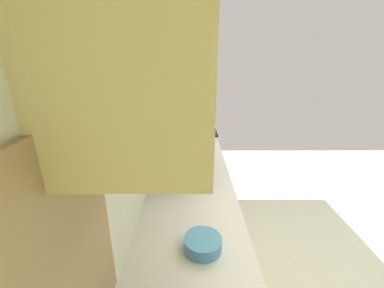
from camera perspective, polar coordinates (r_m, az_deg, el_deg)
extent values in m
plane|color=beige|center=(2.70, 31.61, -24.63)|extent=(5.88, 5.88, 0.00)
cube|color=beige|center=(1.69, -12.42, 3.40)|extent=(3.79, 0.12, 2.61)
cube|color=#F2DE80|center=(1.77, -0.40, -28.42)|extent=(2.83, 0.58, 0.89)
cube|color=beige|center=(1.47, -0.45, -16.53)|extent=(2.86, 0.61, 0.02)
cube|color=#332819|center=(1.80, 10.29, -28.02)|extent=(0.01, 0.01, 0.82)
cube|color=#332819|center=(2.14, 8.02, -18.70)|extent=(0.01, 0.01, 0.82)
cube|color=#332819|center=(2.52, 6.56, -12.06)|extent=(0.01, 0.01, 0.82)
cube|color=#F3DA82|center=(1.20, -6.97, 25.03)|extent=(1.56, 0.34, 0.72)
cube|color=#997A4C|center=(0.71, -26.25, -22.96)|extent=(0.43, 0.02, 0.66)
cube|color=white|center=(0.71, -26.80, -22.87)|extent=(0.37, 0.01, 0.60)
cube|color=#B7BABF|center=(3.22, 0.11, -4.37)|extent=(0.65, 0.62, 0.91)
cube|color=black|center=(3.25, 5.74, -5.07)|extent=(0.51, 0.01, 0.50)
cube|color=black|center=(3.06, 0.11, 3.59)|extent=(0.62, 0.59, 0.02)
cube|color=#B7BABF|center=(3.05, -5.40, 5.02)|extent=(0.62, 0.04, 0.18)
cylinder|color=#38383D|center=(2.92, 2.33, 3.09)|extent=(0.11, 0.11, 0.01)
cylinder|color=#38383D|center=(3.19, 2.12, 4.57)|extent=(0.11, 0.11, 0.01)
cylinder|color=#38383D|center=(2.92, -2.09, 3.09)|extent=(0.11, 0.11, 0.01)
cylinder|color=#38383D|center=(3.19, -1.92, 4.56)|extent=(0.11, 0.11, 0.01)
cube|color=#B7BABF|center=(1.88, -0.98, -2.22)|extent=(0.53, 0.32, 0.32)
cube|color=black|center=(1.84, 4.13, -2.76)|extent=(0.33, 0.01, 0.22)
cube|color=#2D2D33|center=(2.07, 3.64, -0.09)|extent=(0.09, 0.01, 0.22)
cylinder|color=#4C8CBF|center=(1.23, 2.57, -22.56)|extent=(0.18, 0.18, 0.06)
cylinder|color=#4C91BB|center=(1.22, 2.58, -22.02)|extent=(0.15, 0.15, 0.03)
cylinder|color=red|center=(2.33, 1.19, 0.13)|extent=(0.14, 0.14, 0.16)
cylinder|color=black|center=(2.30, 1.20, 2.24)|extent=(0.04, 0.04, 0.02)
cylinder|color=red|center=(2.39, 1.15, 1.46)|extent=(0.09, 0.02, 0.05)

